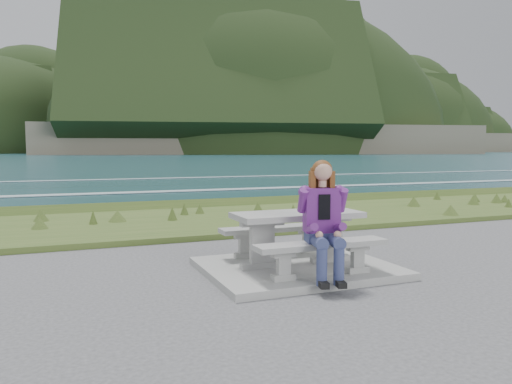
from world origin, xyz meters
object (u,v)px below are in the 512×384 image
at_px(bench_landward, 322,250).
at_px(seated_woman, 325,236).
at_px(picnic_table, 297,224).
at_px(bench_seaward, 277,233).

distance_m(bench_landward, seated_woman, 0.25).
bearing_deg(picnic_table, bench_seaward, 90.00).
distance_m(picnic_table, seated_woman, 0.84).
bearing_deg(seated_woman, bench_landward, 88.62).
height_order(bench_landward, seated_woman, seated_woman).
xyz_separation_m(bench_seaward, seated_woman, (-0.04, -1.54, 0.20)).
bearing_deg(bench_landward, seated_woman, -106.17).
xyz_separation_m(picnic_table, bench_seaward, (0.00, 0.70, -0.23)).
bearing_deg(seated_woman, picnic_table, 102.05).
relative_size(picnic_table, seated_woman, 1.20).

